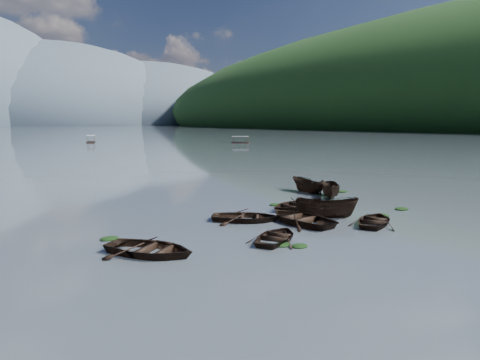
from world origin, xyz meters
TOP-DOWN VIEW (x-y plane):
  - ground_plane at (0.00, 0.00)m, footprint 2400.00×2400.00m
  - haze_mtn_c at (140.00, 900.00)m, footprint 520.00×520.00m
  - haze_mtn_d at (320.00, 900.00)m, footprint 520.00×520.00m
  - rowboat_0 at (-10.62, 3.83)m, footprint 5.52×5.85m
  - rowboat_1 at (-3.76, 2.43)m, footprint 4.78×4.44m
  - rowboat_2 at (2.65, 5.16)m, footprint 4.16×4.15m
  - rowboat_3 at (0.09, 4.87)m, footprint 3.97×5.33m
  - rowboat_4 at (3.88, 2.01)m, footprint 5.05×4.62m
  - rowboat_5 at (8.46, 10.54)m, footprint 3.89×4.00m
  - rowboat_6 at (-2.62, 7.21)m, footprint 5.58×5.35m
  - rowboat_7 at (2.79, 8.38)m, footprint 5.12×3.86m
  - rowboat_8 at (8.57, 13.64)m, footprint 1.57×4.11m
  - weed_clump_0 at (-3.51, 0.78)m, footprint 0.95×0.77m
  - weed_clump_1 at (-4.13, 1.45)m, footprint 0.97×0.78m
  - weed_clump_2 at (5.97, 3.18)m, footprint 1.21×0.96m
  - weed_clump_3 at (7.26, 9.12)m, footprint 0.82×0.69m
  - weed_clump_4 at (9.22, 3.94)m, footprint 1.12×0.89m
  - weed_clump_5 at (-11.52, 7.66)m, footprint 1.03×0.83m
  - weed_clump_6 at (2.31, 10.42)m, footprint 1.00×0.84m
  - weed_clump_7 at (11.41, 12.02)m, footprint 1.09×0.87m
  - pontoon_centre at (15.45, 121.27)m, footprint 3.96×6.06m
  - pontoon_right at (52.59, 93.03)m, footprint 5.39×5.06m

SIDE VIEW (x-z plane):
  - ground_plane at x=0.00m, z-range 0.00..0.00m
  - haze_mtn_c at x=140.00m, z-range -130.00..130.00m
  - haze_mtn_d at x=320.00m, z-range -110.00..110.00m
  - rowboat_0 at x=-10.62m, z-range -0.49..0.49m
  - rowboat_1 at x=-3.76m, z-range -0.40..0.40m
  - rowboat_2 at x=2.65m, z-range -0.82..0.82m
  - rowboat_3 at x=0.09m, z-range -0.53..0.53m
  - rowboat_4 at x=3.88m, z-range -0.43..0.43m
  - rowboat_5 at x=8.46m, z-range -0.78..0.78m
  - rowboat_6 at x=-2.62m, z-range -0.47..0.47m
  - rowboat_7 at x=2.79m, z-range -0.50..0.50m
  - rowboat_8 at x=8.57m, z-range -0.79..0.79m
  - weed_clump_0 at x=-3.51m, z-range -0.10..0.10m
  - weed_clump_1 at x=-4.13m, z-range -0.11..0.11m
  - weed_clump_2 at x=5.97m, z-range -0.13..0.13m
  - weed_clump_3 at x=7.26m, z-range -0.09..0.09m
  - weed_clump_4 at x=9.22m, z-range -0.12..0.12m
  - weed_clump_5 at x=-11.52m, z-range -0.11..0.11m
  - weed_clump_6 at x=2.31m, z-range -0.10..0.10m
  - weed_clump_7 at x=11.41m, z-range -0.12..0.12m
  - pontoon_centre at x=15.45m, z-range -1.08..1.08m
  - pontoon_right at x=52.59m, z-range -1.00..1.00m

